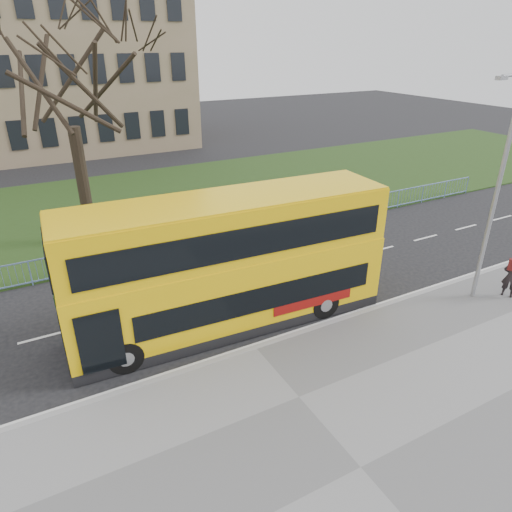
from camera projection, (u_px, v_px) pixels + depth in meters
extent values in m
plane|color=black|center=(235.00, 326.00, 16.04)|extent=(120.00, 120.00, 0.00)
cube|color=slate|center=(360.00, 469.00, 10.65)|extent=(80.00, 10.50, 0.12)
cube|color=gray|center=(255.00, 348.00, 14.78)|extent=(80.00, 0.20, 0.14)
cube|color=#253C15|center=(131.00, 206.00, 27.38)|extent=(80.00, 15.40, 0.08)
cube|color=#867355|center=(0.00, 67.00, 38.69)|extent=(30.00, 15.00, 14.00)
cube|color=yellow|center=(230.00, 287.00, 15.73)|extent=(11.00, 3.15, 2.02)
cube|color=yellow|center=(229.00, 257.00, 15.22)|extent=(11.00, 3.15, 0.35)
cube|color=yellow|center=(228.00, 226.00, 14.75)|extent=(10.94, 3.10, 1.81)
cube|color=black|center=(263.00, 299.00, 14.87)|extent=(8.38, 0.48, 0.88)
cube|color=black|center=(244.00, 244.00, 13.75)|extent=(10.00, 0.56, 0.98)
cylinder|color=black|center=(126.00, 357.00, 13.64)|extent=(1.09, 0.35, 1.08)
cylinder|color=black|center=(324.00, 304.00, 16.36)|extent=(1.09, 0.35, 1.08)
imported|color=black|center=(511.00, 277.00, 17.37)|extent=(0.64, 0.72, 1.66)
cylinder|color=gray|center=(496.00, 197.00, 15.99)|extent=(0.16, 0.16, 8.03)
cube|color=gray|center=(502.00, 78.00, 13.52)|extent=(0.47, 0.25, 0.12)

